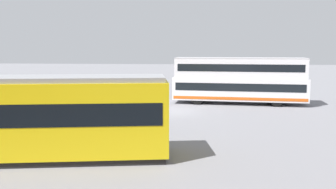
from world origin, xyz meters
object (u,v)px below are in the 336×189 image
pedestrian_crossing (149,113)px  tram_yellow (17,117)px  pedestrian_near_railing (103,105)px  double_decker_bus (239,80)px  info_sign (16,101)px

pedestrian_crossing → tram_yellow: bearing=51.4°
tram_yellow → pedestrian_near_railing: bearing=-98.1°
double_decker_bus → pedestrian_crossing: double_decker_bus is taller
pedestrian_near_railing → pedestrian_crossing: pedestrian_near_railing is taller
double_decker_bus → pedestrian_crossing: size_ratio=6.59×
double_decker_bus → info_sign: bearing=36.0°
double_decker_bus → pedestrian_crossing: (6.03, 10.23, -1.03)m
tram_yellow → pedestrian_crossing: bearing=-128.6°
tram_yellow → pedestrian_crossing: 7.50m
double_decker_bus → pedestrian_near_railing: double_decker_bus is taller
double_decker_bus → tram_yellow: double_decker_bus is taller
pedestrian_near_railing → info_sign: info_sign is taller
info_sign → pedestrian_near_railing: bearing=-151.1°
double_decker_bus → tram_yellow: (10.68, 16.06, -0.19)m
info_sign → tram_yellow: bearing=119.8°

